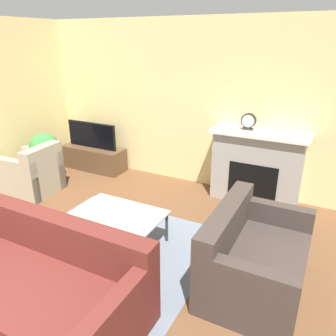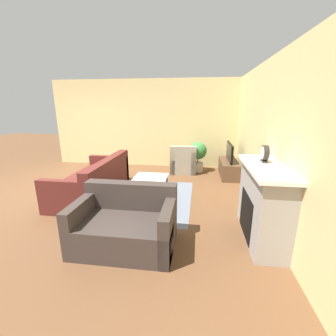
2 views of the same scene
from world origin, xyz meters
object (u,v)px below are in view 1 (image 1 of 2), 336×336
Objects in this scene: couch_sectional at (34,285)px; coffee_table at (118,216)px; couch_loveseat at (253,260)px; tv at (92,135)px; potted_plant at (45,152)px; armchair_by_window at (33,175)px; mantel_clock at (249,121)px.

couch_sectional is 1.98× the size of coffee_table.
tv is at bearing 62.69° from couch_loveseat.
potted_plant is (-2.16, 2.23, 0.26)m from couch_sectional.
armchair_by_window is (-0.19, -1.29, -0.37)m from tv.
couch_loveseat reaches higher than coffee_table.
potted_plant is at bearing 155.89° from coffee_table.
potted_plant is at bearing -163.58° from mantel_clock.
tv is 3.98m from couch_loveseat.
couch_sectional is 2.61× the size of armchair_by_window.
couch_sectional is 3.49m from mantel_clock.
tv is 4.23× the size of mantel_clock.
mantel_clock reaches higher than potted_plant.
armchair_by_window is 0.76× the size of coffee_table.
armchair_by_window is at bearing -72.11° from potted_plant.
mantel_clock reaches higher than tv.
tv is 0.98× the size of coffee_table.
couch_loveseat and armchair_by_window have the same top height.
coffee_table is at bearing 70.61° from armchair_by_window.
coffee_table is at bearing -117.38° from mantel_clock.
couch_loveseat is 1.65× the size of armchair_by_window.
couch_sectional is at bearing -108.56° from mantel_clock.
potted_plant is (-2.22, 1.00, 0.16)m from coffee_table.
tv is at bearing 120.74° from couch_sectional.
tv is at bearing -178.16° from mantel_clock.
potted_plant reaches higher than couch_sectional.
couch_sectional is (1.84, -3.09, -0.39)m from tv.
potted_plant is at bearing -166.34° from armchair_by_window.
couch_loveseat is 3.97m from potted_plant.
coffee_table is 2.36m from mantel_clock.
couch_loveseat is at bearing 77.66° from armchair_by_window.
coffee_table is (2.08, -0.56, 0.08)m from armchair_by_window.
potted_plant is (-3.85, 0.96, 0.25)m from couch_loveseat.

